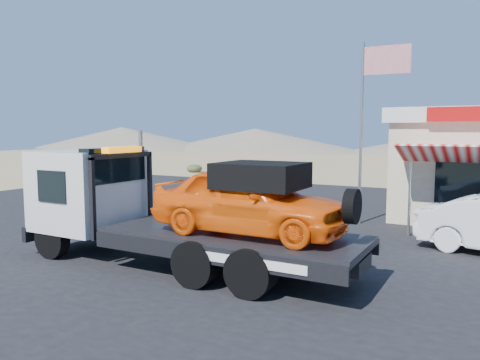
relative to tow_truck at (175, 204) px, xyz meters
The scene contains 6 objects.
ground 3.70m from the tow_truck, 131.71° to the left, with size 120.00×120.00×0.00m, color #9B8358.
asphalt_lot 5.73m from the tow_truck, 92.68° to the left, with size 32.00×24.00×0.02m, color black.
tow_truck is the anchor object (origin of this frame).
flagpole 7.86m from the tow_truck, 69.19° to the left, with size 1.55×0.10×6.00m.
desert_scrub 20.38m from the tow_truck, 146.08° to the left, with size 25.27×33.92×0.67m.
distant_hills 58.92m from the tow_truck, 101.78° to the left, with size 126.00×48.00×4.20m.
Camera 1 is at (8.70, -11.16, 3.16)m, focal length 35.00 mm.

